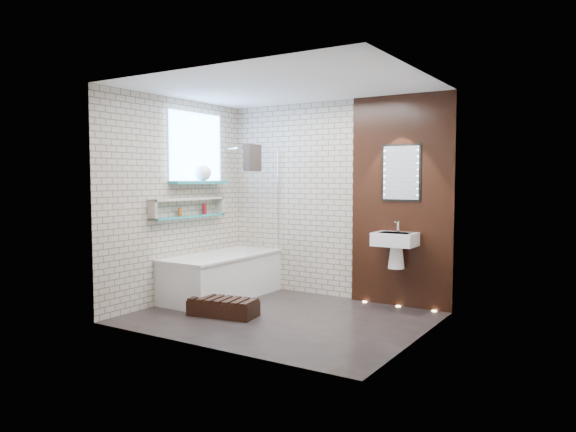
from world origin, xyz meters
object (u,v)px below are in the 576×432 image
Objects in this scene: led_mirror at (401,173)px; washbasin at (395,244)px; bathtub at (222,276)px; bath_screen at (263,201)px; walnut_step at (223,308)px.

washbasin is at bearing -90.00° from led_mirror.
bathtub is 1.14m from bath_screen.
walnut_step is at bearing -135.33° from led_mirror.
bathtub is 2.68m from led_mirror.
bathtub is 1.00m from walnut_step.
bathtub is at bearing -160.22° from led_mirror.
led_mirror is (0.00, 0.16, 0.86)m from washbasin.
bathtub is at bearing 129.80° from walnut_step.
walnut_step is at bearing -77.22° from bath_screen.
bath_screen is 1.89m from washbasin.
bathtub is 1.24× the size of bath_screen.
washbasin is 0.83× the size of led_mirror.
bath_screen is 1.71m from walnut_step.
washbasin is (1.82, 0.18, -0.49)m from bath_screen.
washbasin reaches higher than bathtub.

